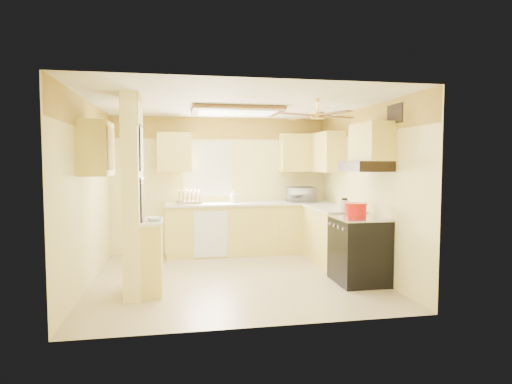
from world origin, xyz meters
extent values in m
plane|color=#CCB78D|center=(0.00, 0.00, 0.00)|extent=(4.00, 4.00, 0.00)
plane|color=white|center=(0.00, 0.00, 2.50)|extent=(4.00, 4.00, 0.00)
plane|color=#FFEF9B|center=(0.00, 1.90, 1.25)|extent=(4.00, 0.00, 4.00)
plane|color=#FFEF9B|center=(0.00, -1.90, 1.25)|extent=(4.00, 0.00, 4.00)
plane|color=#FFEF9B|center=(-2.00, 0.00, 1.25)|extent=(0.00, 3.80, 3.80)
plane|color=#FFEF9B|center=(2.00, 0.00, 1.25)|extent=(0.00, 3.80, 3.80)
cube|color=#FFDD4B|center=(0.00, 1.88, 2.30)|extent=(4.00, 0.02, 0.40)
cube|color=#FFEF9B|center=(-1.35, -0.55, 1.25)|extent=(0.20, 0.70, 2.50)
cube|color=#FFE468|center=(-1.13, -0.55, 0.45)|extent=(0.25, 0.55, 0.90)
cube|color=silver|center=(-1.13, -0.55, 0.92)|extent=(0.28, 0.58, 0.04)
cube|color=#FFE468|center=(0.50, 1.60, 0.45)|extent=(3.00, 0.60, 0.90)
cube|color=#FFE468|center=(1.70, 0.60, 0.45)|extent=(0.60, 1.40, 0.90)
cube|color=silver|center=(0.50, 1.59, 0.92)|extent=(3.04, 0.64, 0.04)
cube|color=silver|center=(1.69, 0.60, 0.92)|extent=(0.64, 1.44, 0.04)
cube|color=white|center=(-0.25, 1.29, 0.43)|extent=(0.58, 0.02, 0.80)
cube|color=white|center=(-0.25, 1.89, 1.55)|extent=(0.92, 0.02, 1.02)
cube|color=white|center=(-0.25, 1.89, 1.55)|extent=(0.80, 0.02, 0.90)
cube|color=#FFE468|center=(-0.85, 1.72, 1.85)|extent=(0.60, 0.35, 0.70)
cube|color=#FFE468|center=(1.55, 1.72, 1.85)|extent=(0.90, 0.35, 0.70)
cube|color=#FFE468|center=(1.82, 1.25, 1.85)|extent=(0.35, 1.00, 0.70)
cube|color=#FFE468|center=(-1.82, -0.25, 1.85)|extent=(0.35, 0.75, 0.70)
cube|color=#FFE468|center=(1.82, -0.55, 1.95)|extent=(0.35, 0.76, 0.52)
cube|color=black|center=(1.67, -0.55, 0.45)|extent=(0.65, 0.76, 0.90)
cube|color=silver|center=(1.67, -0.55, 0.91)|extent=(0.66, 0.77, 0.02)
cylinder|color=silver|center=(1.34, -0.80, 0.80)|extent=(0.03, 0.05, 0.05)
cylinder|color=silver|center=(1.34, -0.63, 0.80)|extent=(0.03, 0.05, 0.05)
cylinder|color=silver|center=(1.34, -0.47, 0.80)|extent=(0.03, 0.05, 0.05)
cylinder|color=silver|center=(1.34, -0.30, 0.80)|extent=(0.03, 0.05, 0.05)
cube|color=black|center=(1.74, -0.55, 1.62)|extent=(0.50, 0.76, 0.14)
cube|color=black|center=(-1.24, -0.55, 1.85)|extent=(0.02, 0.42, 0.57)
cube|color=white|center=(-1.23, -0.55, 1.85)|extent=(0.01, 0.37, 0.52)
cube|color=black|center=(-1.24, -0.55, 1.20)|extent=(0.02, 0.42, 0.57)
cube|color=yellow|center=(-1.23, -0.55, 1.20)|extent=(0.01, 0.37, 0.52)
cube|color=brown|center=(0.10, 0.50, 2.46)|extent=(1.35, 0.95, 0.06)
cube|color=white|center=(0.10, 0.50, 2.44)|extent=(1.15, 0.75, 0.02)
cylinder|color=gold|center=(1.00, -0.70, 2.42)|extent=(0.04, 0.04, 0.16)
cylinder|color=gold|center=(1.00, -0.70, 2.28)|extent=(0.18, 0.18, 0.08)
cube|color=brown|center=(1.30, -0.59, 2.28)|extent=(0.55, 0.28, 0.01)
cube|color=brown|center=(0.89, -0.40, 2.28)|extent=(0.28, 0.55, 0.01)
cube|color=brown|center=(0.70, -0.81, 2.28)|extent=(0.55, 0.28, 0.01)
cube|color=brown|center=(1.11, -1.00, 2.28)|extent=(0.28, 0.55, 0.01)
cube|color=black|center=(1.98, -0.90, 2.30)|extent=(0.02, 0.40, 0.25)
imported|color=white|center=(1.47, 1.61, 1.08)|extent=(0.49, 0.33, 0.27)
imported|color=white|center=(-1.09, -0.59, 0.96)|extent=(0.26, 0.26, 0.05)
cylinder|color=red|center=(1.62, -0.56, 1.01)|extent=(0.28, 0.28, 0.18)
cylinder|color=red|center=(1.62, -0.56, 1.11)|extent=(0.31, 0.31, 0.02)
cylinder|color=silver|center=(1.66, -0.02, 1.03)|extent=(0.13, 0.13, 0.17)
cylinder|color=black|center=(1.66, -0.02, 1.13)|extent=(0.09, 0.09, 0.03)
cube|color=tan|center=(-0.60, 1.61, 0.96)|extent=(0.45, 0.36, 0.04)
cube|color=tan|center=(-0.78, 1.61, 1.06)|extent=(0.02, 0.28, 0.24)
cube|color=tan|center=(-0.71, 1.61, 1.06)|extent=(0.02, 0.28, 0.24)
cube|color=tan|center=(-0.63, 1.61, 1.06)|extent=(0.02, 0.28, 0.24)
cube|color=tan|center=(-0.56, 1.61, 1.06)|extent=(0.02, 0.28, 0.24)
cube|color=tan|center=(-0.49, 1.61, 1.06)|extent=(0.02, 0.28, 0.24)
cube|color=tan|center=(-0.42, 1.61, 1.06)|extent=(0.02, 0.28, 0.24)
cylinder|color=white|center=(-0.71, 1.61, 1.06)|extent=(0.02, 0.24, 0.24)
cylinder|color=white|center=(-0.56, 1.61, 1.06)|extent=(0.02, 0.24, 0.24)
cylinder|color=white|center=(0.21, 1.66, 1.02)|extent=(0.12, 0.12, 0.16)
cylinder|color=tan|center=(0.23, 1.66, 1.06)|extent=(0.01, 0.01, 0.25)
cylinder|color=tan|center=(0.21, 1.68, 1.06)|extent=(0.01, 0.01, 0.25)
cylinder|color=tan|center=(0.19, 1.65, 1.06)|extent=(0.01, 0.01, 0.25)
cylinder|color=tan|center=(0.21, 1.63, 1.06)|extent=(0.01, 0.01, 0.25)
camera|label=1|loc=(-0.79, -6.06, 1.68)|focal=30.00mm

